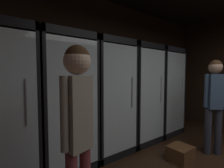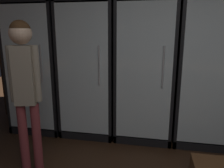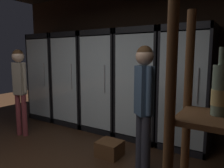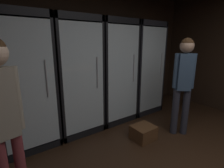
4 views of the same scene
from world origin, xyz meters
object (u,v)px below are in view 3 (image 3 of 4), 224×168
at_px(cooler_far_left, 51,78).
at_px(shopper_far, 144,99).
at_px(shopper_near, 19,81).
at_px(wine_crate_floor, 110,149).
at_px(cooler_right, 142,85).
at_px(cooler_far_right, 187,89).
at_px(cooler_left, 76,80).
at_px(cooler_center, 106,82).

relative_size(cooler_far_left, shopper_far, 1.21).
relative_size(shopper_near, wine_crate_floor, 4.53).
height_order(cooler_right, cooler_far_right, same).
bearing_deg(shopper_far, cooler_left, 150.62).
height_order(cooler_far_right, shopper_far, cooler_far_right).
bearing_deg(cooler_far_right, cooler_right, -180.00).
xyz_separation_m(cooler_far_left, shopper_near, (0.46, -1.16, 0.08)).
relative_size(cooler_left, shopper_near, 1.22).
bearing_deg(shopper_near, cooler_right, 31.36).
distance_m(cooler_far_right, shopper_near, 2.94).
relative_size(cooler_far_left, cooler_far_right, 1.00).
distance_m(cooler_center, shopper_near, 1.62).
bearing_deg(shopper_near, cooler_left, 74.18).
xyz_separation_m(cooler_far_left, shopper_far, (2.94, -1.21, 0.03)).
height_order(cooler_far_left, shopper_far, cooler_far_left).
height_order(shopper_near, shopper_far, shopper_far).
height_order(cooler_far_left, cooler_left, same).
bearing_deg(shopper_far, shopper_near, 178.89).
xyz_separation_m(cooler_left, shopper_near, (-0.33, -1.16, 0.08)).
bearing_deg(cooler_center, cooler_far_right, 0.01).
height_order(cooler_left, cooler_far_right, same).
bearing_deg(cooler_far_left, cooler_left, -0.12).
distance_m(cooler_far_left, cooler_far_right, 3.16).
height_order(cooler_far_left, cooler_center, same).
xyz_separation_m(shopper_near, wine_crate_floor, (1.84, 0.17, -0.92)).
bearing_deg(shopper_near, cooler_far_left, 111.65).
distance_m(cooler_right, cooler_far_right, 0.79).
distance_m(cooler_left, shopper_far, 2.46).
relative_size(cooler_far_left, cooler_left, 1.00).
bearing_deg(wine_crate_floor, cooler_left, 146.90).
bearing_deg(shopper_near, cooler_far_right, 23.32).
relative_size(cooler_far_right, shopper_near, 1.22).
relative_size(cooler_far_left, shopper_near, 1.22).
xyz_separation_m(cooler_left, shopper_far, (2.15, -1.21, 0.03)).
bearing_deg(cooler_far_right, cooler_center, -179.99).
bearing_deg(cooler_far_right, shopper_far, -100.44).
relative_size(cooler_far_right, shopper_far, 1.21).
xyz_separation_m(cooler_left, cooler_far_right, (2.37, 0.00, 0.00)).
distance_m(cooler_far_right, wine_crate_floor, 1.55).
height_order(cooler_left, shopper_near, cooler_left).
xyz_separation_m(cooler_far_left, cooler_center, (1.58, 0.00, -0.00)).
height_order(cooler_left, shopper_far, cooler_left).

